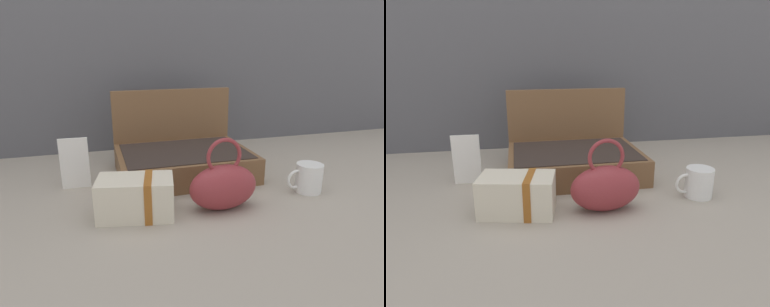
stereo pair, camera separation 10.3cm
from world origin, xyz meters
The scene contains 6 objects.
ground_plane centered at (0.00, 0.00, 0.00)m, with size 6.00×6.00×0.00m, color #9E9384.
open_suitcase centered at (0.04, 0.17, 0.07)m, with size 0.47×0.36×0.29m.
teal_pouch_handbag centered at (0.07, -0.15, 0.07)m, with size 0.21×0.11×0.21m.
cream_toiletry_bag centered at (-0.17, -0.12, 0.05)m, with size 0.22×0.16×0.11m.
coffee_mug centered at (0.38, -0.11, 0.05)m, with size 0.12×0.08×0.09m.
info_card_left centered at (-0.33, 0.13, 0.09)m, with size 0.09×0.01×0.17m, color white.
Camera 1 is at (-0.26, -0.96, 0.44)m, focal length 31.24 mm.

